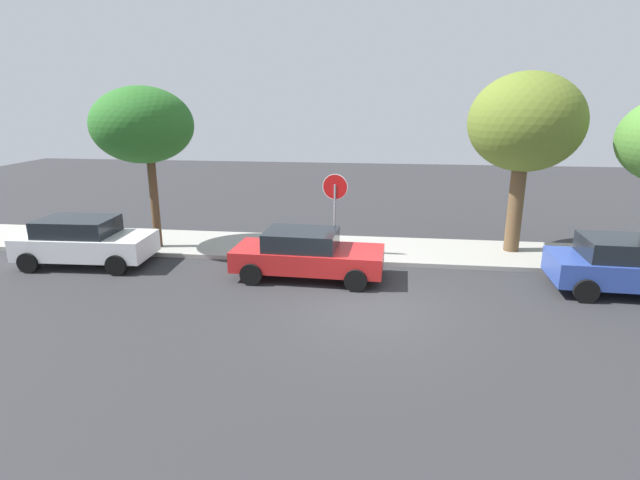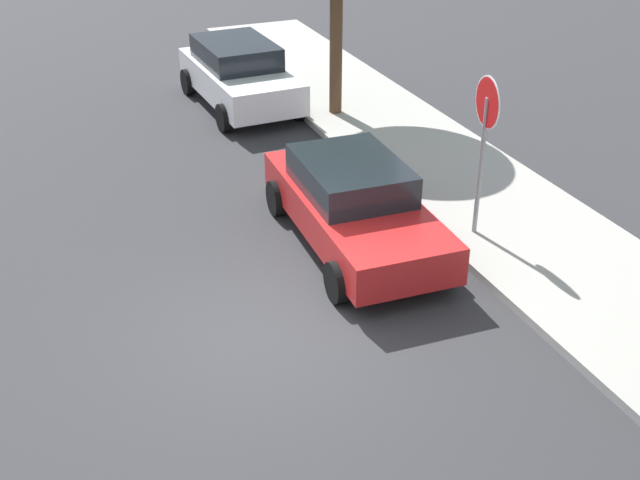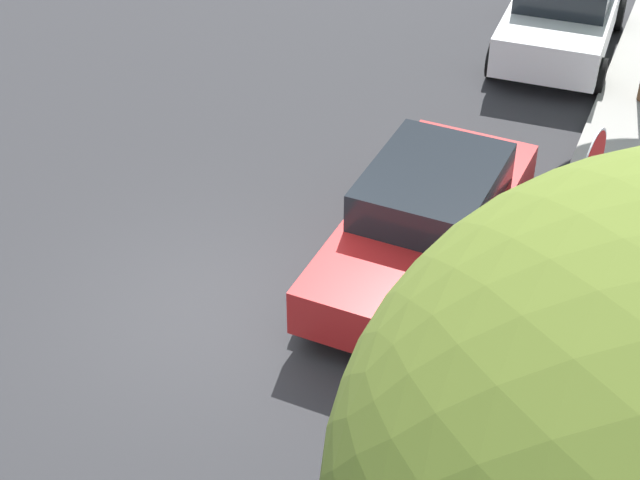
% 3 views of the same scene
% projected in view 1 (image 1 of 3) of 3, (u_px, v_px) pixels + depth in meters
% --- Properties ---
extents(ground_plane, '(60.00, 60.00, 0.00)m').
position_uv_depth(ground_plane, '(367.00, 309.00, 12.66)').
color(ground_plane, '#2D2D30').
extents(sidewalk_curb, '(32.00, 3.03, 0.14)m').
position_uv_depth(sidewalk_curb, '(372.00, 250.00, 17.41)').
color(sidewalk_curb, '#9E9B93').
rests_on(sidewalk_curb, ground_plane).
extents(stop_sign, '(0.84, 0.13, 2.84)m').
position_uv_depth(stop_sign, '(335.00, 200.00, 16.20)').
color(stop_sign, gray).
rests_on(stop_sign, ground_plane).
extents(parked_car_red, '(4.47, 2.12, 1.44)m').
position_uv_depth(parked_car_red, '(307.00, 254.00, 14.75)').
color(parked_car_red, red).
rests_on(parked_car_red, ground_plane).
extents(parked_car_white, '(4.19, 2.16, 1.53)m').
position_uv_depth(parked_car_white, '(84.00, 241.00, 15.89)').
color(parked_car_white, white).
rests_on(parked_car_white, ground_plane).
extents(parked_car_blue, '(4.34, 2.22, 1.54)m').
position_uv_depth(parked_car_blue, '(631.00, 266.00, 13.55)').
color(parked_car_blue, '#2D479E').
rests_on(parked_car_blue, ground_plane).
extents(street_tree_mid_block, '(3.33, 3.33, 5.58)m').
position_uv_depth(street_tree_mid_block, '(143.00, 126.00, 16.44)').
color(street_tree_mid_block, '#513823').
rests_on(street_tree_mid_block, ground_plane).
extents(street_tree_far, '(3.66, 3.66, 6.02)m').
position_uv_depth(street_tree_far, '(526.00, 124.00, 16.10)').
color(street_tree_far, brown).
rests_on(street_tree_far, ground_plane).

